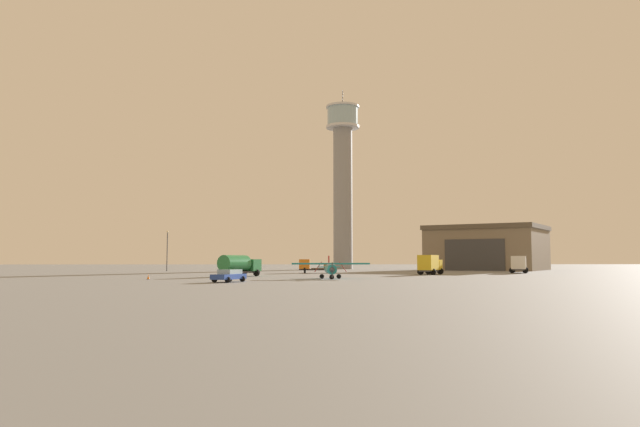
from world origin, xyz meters
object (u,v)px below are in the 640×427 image
Objects in this scene: truck_box_yellow at (430,264)px; car_blue at (229,275)px; control_tower at (343,173)px; airplane_teal at (330,268)px; traffic_cone_near_left at (148,277)px; truck_fuel_tanker_green at (239,265)px; truck_box_white at (519,263)px; light_post_west at (167,247)px; truck_flatbed_orange at (312,266)px.

truck_box_yellow reaches higher than car_blue.
airplane_teal is (-7.96, -70.97, -22.61)m from control_tower.
control_tower is at bearing 67.09° from traffic_cone_near_left.
truck_fuel_tanker_green is 14.75m from traffic_cone_near_left.
traffic_cone_near_left is (-39.52, -19.22, -1.38)m from truck_box_yellow.
airplane_teal is at bearing 151.34° from truck_box_white.
control_tower is at bearing -166.77° from car_blue.
light_post_west reaches higher than truck_fuel_tanker_green.
car_blue is (-10.40, -39.99, -0.46)m from truck_flatbed_orange.
truck_flatbed_orange is 34.75m from light_post_west.
car_blue is (-28.72, -28.48, -0.95)m from truck_box_yellow.
light_post_west is (-47.56, 29.90, 3.30)m from truck_box_yellow.
control_tower is 74.91m from airplane_teal.
airplane_teal is 22.50m from traffic_cone_near_left.
truck_box_white is (36.73, -1.47, 0.49)m from truck_flatbed_orange.
control_tower reaches higher than airplane_teal.
traffic_cone_near_left is at bearing 169.39° from truck_fuel_tanker_green.
car_blue is at bearing -48.54° from airplane_teal.
truck_flatbed_orange is 21.65m from truck_box_yellow.
truck_box_white reaches higher than traffic_cone_near_left.
truck_flatbed_orange is at bearing 89.57° from truck_box_yellow.
truck_fuel_tanker_green is at bearing 46.61° from traffic_cone_near_left.
control_tower is at bearing 41.49° from truck_box_yellow.
truck_box_white is 51.32m from truck_fuel_tanker_green.
traffic_cone_near_left is at bearing 139.59° from truck_box_white.
control_tower is at bearing 14.44° from truck_fuel_tanker_green.
control_tower is 5.41× the size of light_post_west.
light_post_west is at bearing -135.31° from car_blue.
truck_flatbed_orange reaches higher than traffic_cone_near_left.
airplane_teal is 15.54m from car_blue.
traffic_cone_near_left is at bearing -103.79° from car_blue.
airplane_teal is 15.70m from truck_fuel_tanker_green.
traffic_cone_near_left is at bearing -112.91° from control_tower.
control_tower reaches higher than traffic_cone_near_left.
airplane_teal is 24.97m from truck_box_yellow.
truck_flatbed_orange is 0.92× the size of truck_fuel_tanker_green.
truck_flatbed_orange is at bearing 55.40° from traffic_cone_near_left.
car_blue is at bearing 152.05° from truck_box_white.
truck_fuel_tanker_green reaches higher than traffic_cone_near_left.
light_post_west reaches higher than airplane_teal.
light_post_west is (-18.84, 58.38, 4.25)m from car_blue.
truck_box_yellow is 0.85× the size of truck_fuel_tanker_green.
truck_box_yellow is (18.32, -11.51, 0.50)m from truck_flatbed_orange.
truck_fuel_tanker_green is at bearing -64.76° from light_post_west.
airplane_teal reaches higher than traffic_cone_near_left.
light_post_west reaches higher than car_blue.
truck_box_yellow is at bearing -41.01° from truck_fuel_tanker_green.
truck_box_white is 64.91m from traffic_cone_near_left.
traffic_cone_near_left is (-10.80, 9.26, -0.42)m from car_blue.
airplane_teal is 1.34× the size of truck_fuel_tanker_green.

